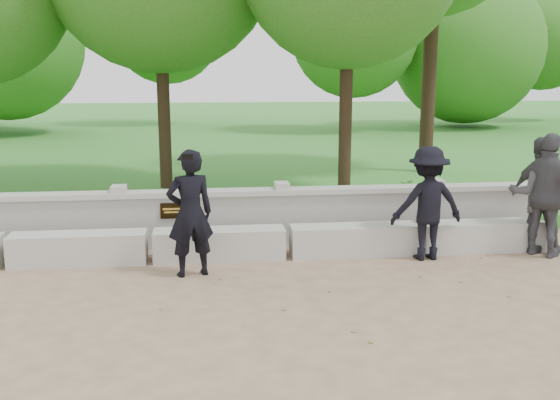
% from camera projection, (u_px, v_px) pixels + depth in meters
% --- Properties ---
extents(ground, '(80.00, 80.00, 0.00)m').
position_uv_depth(ground, '(137.00, 310.00, 7.18)').
color(ground, tan).
rests_on(ground, ground).
extents(lawn, '(40.00, 22.00, 0.25)m').
position_uv_depth(lawn, '(181.00, 151.00, 20.77)').
color(lawn, '#2F7228').
rests_on(lawn, ground).
extents(concrete_bench, '(11.90, 0.45, 0.45)m').
position_uv_depth(concrete_bench, '(150.00, 246.00, 8.98)').
color(concrete_bench, beige).
rests_on(concrete_bench, ground).
extents(parapet_wall, '(12.50, 0.35, 0.90)m').
position_uv_depth(parapet_wall, '(153.00, 219.00, 9.61)').
color(parapet_wall, '#B7B5AD').
rests_on(parapet_wall, ground).
extents(man_main, '(0.71, 0.65, 1.71)m').
position_uv_depth(man_main, '(190.00, 213.00, 8.24)').
color(man_main, black).
rests_on(man_main, ground).
extents(visitor_left, '(1.01, 0.89, 1.75)m').
position_uv_depth(visitor_left, '(538.00, 195.00, 9.42)').
color(visitor_left, '#3C3B40').
rests_on(visitor_left, ground).
extents(visitor_mid, '(1.11, 0.68, 1.65)m').
position_uv_depth(visitor_mid, '(427.00, 203.00, 9.01)').
color(visitor_mid, black).
rests_on(visitor_mid, ground).
extents(visitor_right, '(1.02, 1.12, 1.83)m').
position_uv_depth(visitor_right, '(548.00, 196.00, 9.12)').
color(visitor_right, '#444349').
rests_on(visitor_right, ground).
extents(shrub_b, '(0.32, 0.36, 0.56)m').
position_uv_depth(shrub_b, '(306.00, 202.00, 10.57)').
color(shrub_b, '#488F30').
rests_on(shrub_b, lawn).
extents(shrub_c, '(0.63, 0.58, 0.58)m').
position_uv_depth(shrub_c, '(415.00, 199.00, 10.78)').
color(shrub_c, '#488F30').
rests_on(shrub_c, lawn).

